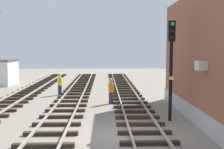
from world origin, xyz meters
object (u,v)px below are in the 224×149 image
signal_mast (171,59)px  track_worker_foreground (111,91)px  track_worker_distant (60,84)px  control_hut (1,72)px

signal_mast → track_worker_foreground: signal_mast is taller
signal_mast → track_worker_distant: 11.48m
control_hut → track_worker_distant: (7.51, -6.73, -0.46)m
control_hut → track_worker_foreground: size_ratio=2.03×
signal_mast → track_worker_foreground: size_ratio=2.91×
signal_mast → track_worker_distant: size_ratio=2.91×
track_worker_distant → track_worker_foreground: bearing=-41.1°
track_worker_foreground → control_hut: bearing=138.4°
track_worker_distant → signal_mast: bearing=-48.7°
track_worker_foreground → track_worker_distant: size_ratio=1.00×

